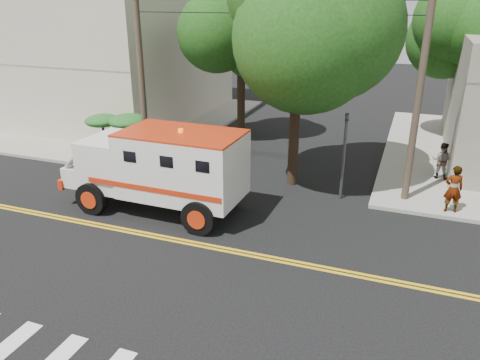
% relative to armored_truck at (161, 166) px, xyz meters
% --- Properties ---
extents(ground, '(100.00, 100.00, 0.00)m').
position_rel_armored_truck_xyz_m(ground, '(2.52, -2.03, -1.85)').
color(ground, black).
rests_on(ground, ground).
extents(sidewalk_nw, '(17.00, 17.00, 0.15)m').
position_rel_armored_truck_xyz_m(sidewalk_nw, '(-10.98, 11.47, -1.78)').
color(sidewalk_nw, gray).
rests_on(sidewalk_nw, ground).
extents(building_left, '(16.00, 14.00, 10.00)m').
position_rel_armored_truck_xyz_m(building_left, '(-12.98, 12.97, 3.30)').
color(building_left, beige).
rests_on(building_left, sidewalk_nw).
extents(utility_pole_left, '(0.28, 0.28, 9.00)m').
position_rel_armored_truck_xyz_m(utility_pole_left, '(-3.08, 3.97, 2.65)').
color(utility_pole_left, '#382D23').
rests_on(utility_pole_left, ground).
extents(utility_pole_right, '(0.28, 0.28, 9.00)m').
position_rel_armored_truck_xyz_m(utility_pole_right, '(8.82, 4.17, 2.65)').
color(utility_pole_right, '#382D23').
rests_on(utility_pole_right, ground).
extents(tree_main, '(6.08, 5.70, 9.85)m').
position_rel_armored_truck_xyz_m(tree_main, '(4.45, 4.18, 5.35)').
color(tree_main, black).
rests_on(tree_main, ground).
extents(tree_left, '(4.48, 4.20, 7.70)m').
position_rel_armored_truck_xyz_m(tree_left, '(-0.16, 9.76, 3.88)').
color(tree_left, black).
rests_on(tree_left, ground).
extents(tree_right, '(4.80, 4.50, 8.20)m').
position_rel_armored_truck_xyz_m(tree_right, '(11.36, 13.74, 4.24)').
color(tree_right, black).
rests_on(tree_right, ground).
extents(traffic_signal, '(0.15, 0.18, 3.60)m').
position_rel_armored_truck_xyz_m(traffic_signal, '(6.32, 3.57, 0.37)').
color(traffic_signal, '#3F3F42').
rests_on(traffic_signal, ground).
extents(accessibility_sign, '(0.45, 0.10, 2.02)m').
position_rel_armored_truck_xyz_m(accessibility_sign, '(-3.68, 4.15, -0.49)').
color(accessibility_sign, '#3F3F42').
rests_on(accessibility_sign, ground).
extents(palm_planter, '(3.52, 2.63, 2.36)m').
position_rel_armored_truck_xyz_m(palm_planter, '(-4.92, 4.60, -0.21)').
color(palm_planter, '#1E3314').
rests_on(palm_planter, sidewalk_nw).
extents(armored_truck, '(7.20, 3.01, 3.25)m').
position_rel_armored_truck_xyz_m(armored_truck, '(0.00, 0.00, 0.00)').
color(armored_truck, silver).
rests_on(armored_truck, ground).
extents(pedestrian_a, '(0.75, 0.56, 1.86)m').
position_rel_armored_truck_xyz_m(pedestrian_a, '(10.49, 3.47, -0.77)').
color(pedestrian_a, gray).
rests_on(pedestrian_a, sidewalk_ne).
extents(pedestrian_b, '(0.91, 0.77, 1.66)m').
position_rel_armored_truck_xyz_m(pedestrian_b, '(10.16, 7.13, -0.87)').
color(pedestrian_b, gray).
rests_on(pedestrian_b, sidewalk_ne).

